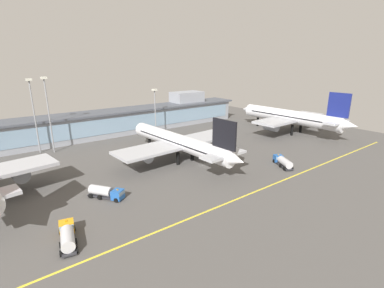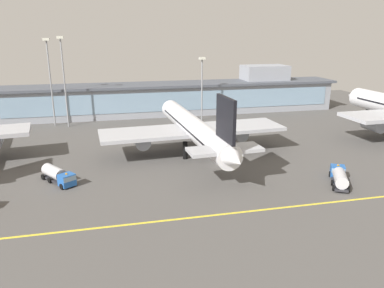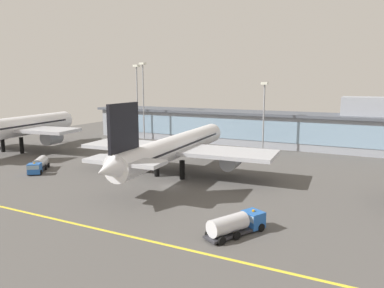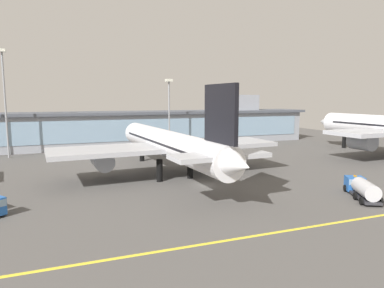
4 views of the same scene
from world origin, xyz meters
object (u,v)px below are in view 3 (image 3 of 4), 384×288
Objects in this scene: baggage_tug_near at (237,223)px; apron_light_mast_centre at (143,91)px; apron_light_mast_west at (137,92)px; apron_light_mast_east at (264,106)px; fuel_tanker_truck at (38,165)px; airliner_near_right at (176,147)px; airliner_near_left at (19,127)px.

baggage_tug_near is 80.20m from apron_light_mast_centre.
apron_light_mast_west is 1.29× the size of apron_light_mast_east.
apron_light_mast_east reaches higher than fuel_tanker_truck.
airliner_near_left is at bearing 82.71° from airliner_near_right.
fuel_tanker_truck is 0.96× the size of baggage_tug_near.
airliner_near_left is 5.52× the size of baggage_tug_near.
baggage_tug_near is at bearing -140.24° from airliner_near_right.
airliner_near_right is at bearing 77.08° from fuel_tanker_truck.
airliner_near_right is 2.05× the size of apron_light_mast_centre.
apron_light_mast_east is at bearing 103.59° from fuel_tanker_truck.
fuel_tanker_truck is at bearing 104.34° from baggage_tug_near.
apron_light_mast_centre is at bearing 178.70° from apron_light_mast_east.
apron_light_mast_centre reaches higher than fuel_tanker_truck.
baggage_tug_near is at bearing -46.15° from apron_light_mast_west.
baggage_tug_near is at bearing 41.76° from fuel_tanker_truck.
airliner_near_right is 47.11m from apron_light_mast_centre.
baggage_tug_near is (22.55, -23.92, -4.55)m from airliner_near_right.
apron_light_mast_east is (45.48, -3.31, -3.24)m from apron_light_mast_west.
fuel_tanker_truck is 0.34× the size of apron_light_mast_west.
airliner_near_right is at bearing -45.80° from apron_light_mast_west.
airliner_near_left is at bearing -155.68° from apron_light_mast_east.
airliner_near_left reaches higher than airliner_near_right.
airliner_near_right is 2.71× the size of apron_light_mast_east.
fuel_tanker_truck is 48.09m from apron_light_mast_centre.
airliner_near_left is at bearing -120.57° from apron_light_mast_west.
airliner_near_left reaches higher than baggage_tug_near.
airliner_near_right is at bearing -107.50° from apron_light_mast_east.
apron_light_mast_east is (-12.20, 56.74, 11.92)m from baggage_tug_near.
airliner_near_right is 33.18m from baggage_tug_near.
airliner_near_left reaches higher than fuel_tanker_truck.
baggage_tug_near is 0.35× the size of apron_light_mast_west.
apron_light_mast_east reaches higher than airliner_near_left.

